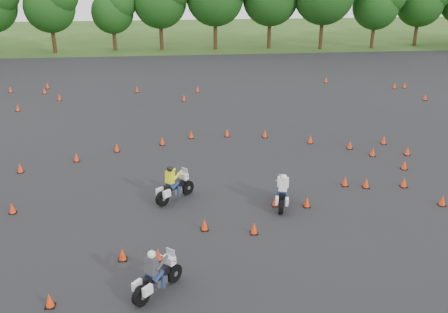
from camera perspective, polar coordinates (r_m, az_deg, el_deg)
ground at (r=20.57m, az=1.14°, el=-7.25°), size 140.00×140.00×0.00m
asphalt_pad at (r=25.95m, az=-0.45°, el=-0.81°), size 62.00×62.00×0.00m
treeline at (r=53.50m, az=1.36°, el=16.12°), size 87.07×32.41×11.05m
traffic_cones at (r=25.82m, az=-0.56°, el=-0.39°), size 36.13×33.67×0.45m
rider_grey at (r=16.23m, az=-7.64°, el=-12.82°), size 1.92×2.02×1.65m
rider_yellow at (r=21.91m, az=-5.61°, el=-3.00°), size 2.03×1.94×1.66m
rider_white at (r=21.45m, az=6.47°, el=-3.77°), size 0.96×2.08×1.55m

